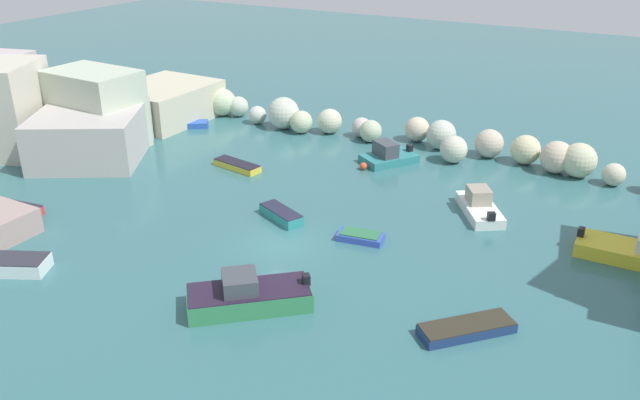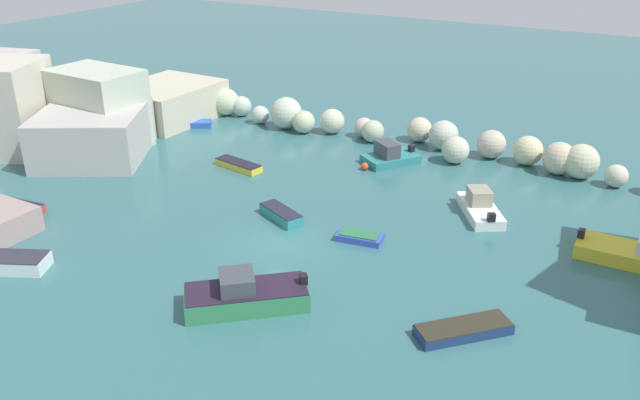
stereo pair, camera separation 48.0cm
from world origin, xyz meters
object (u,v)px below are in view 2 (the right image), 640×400
object	(u,v)px
moored_boat_9	(360,237)
moored_boat_0	(16,207)
moored_boat_5	(480,207)
moored_boat_8	(390,156)
moored_boat_7	(281,214)
moored_boat_3	(245,295)
moored_boat_4	(464,329)
channel_buoy	(365,166)
moored_boat_1	(635,254)
moored_boat_6	(239,165)
moored_boat_10	(187,124)

from	to	relation	value
moored_boat_9	moored_boat_0	bearing A→B (deg)	10.06
moored_boat_5	moored_boat_8	xyz separation A→B (m)	(-8.61, 5.45, 0.03)
moored_boat_5	moored_boat_7	bearing A→B (deg)	89.57
moored_boat_3	moored_boat_8	xyz separation A→B (m)	(-1.83, 21.22, -0.11)
moored_boat_4	channel_buoy	bearing A→B (deg)	-97.44
moored_boat_0	moored_boat_4	xyz separation A→B (m)	(28.95, 1.40, -0.03)
moored_boat_0	moored_boat_7	world-z (taller)	moored_boat_7
moored_boat_1	moored_boat_8	distance (m)	19.17
channel_buoy	moored_boat_8	bearing A→B (deg)	65.66
moored_boat_0	moored_boat_1	distance (m)	37.06
channel_buoy	moored_boat_7	distance (m)	10.01
channel_buoy	moored_boat_1	size ratio (longest dim) A/B	0.10
moored_boat_6	moored_boat_7	xyz separation A→B (m)	(7.36, -5.67, 0.08)
moored_boat_1	moored_boat_5	distance (m)	9.31
moored_boat_0	moored_boat_8	size ratio (longest dim) A/B	0.82
channel_buoy	moored_boat_7	xyz separation A→B (m)	(-0.92, -9.97, 0.05)
moored_boat_9	moored_boat_5	bearing A→B (deg)	-135.62
moored_boat_3	moored_boat_6	bearing A→B (deg)	-93.35
moored_boat_6	moored_boat_8	size ratio (longest dim) A/B	0.86
moored_boat_5	moored_boat_10	size ratio (longest dim) A/B	1.16
moored_boat_1	moored_boat_6	bearing A→B (deg)	178.56
moored_boat_0	moored_boat_1	xyz separation A→B (m)	(34.95, 12.34, 0.24)
moored_boat_3	moored_boat_1	bearing A→B (deg)	-179.16
moored_boat_5	moored_boat_9	xyz separation A→B (m)	(-5.03, -6.84, -0.30)
moored_boat_7	moored_boat_9	world-z (taller)	moored_boat_7
moored_boat_8	moored_boat_9	size ratio (longest dim) A/B	1.64
moored_boat_0	moored_boat_4	distance (m)	28.98
moored_boat_4	moored_boat_5	world-z (taller)	moored_boat_5
moored_boat_4	moored_boat_6	xyz separation A→B (m)	(-21.04, 11.63, -0.01)
moored_boat_3	moored_boat_7	bearing A→B (deg)	-107.90
moored_boat_0	moored_boat_7	distance (m)	16.96
moored_boat_5	moored_boat_8	bearing A→B (deg)	24.61
moored_boat_4	moored_boat_9	world-z (taller)	moored_boat_4
moored_boat_1	moored_boat_5	world-z (taller)	moored_boat_1
moored_boat_3	moored_boat_6	world-z (taller)	moored_boat_3
moored_boat_0	moored_boat_3	world-z (taller)	moored_boat_3
moored_boat_0	moored_boat_6	bearing A→B (deg)	-128.39
moored_boat_4	moored_boat_10	world-z (taller)	moored_boat_4
moored_boat_5	moored_boat_6	bearing A→B (deg)	60.39
moored_boat_5	moored_boat_7	size ratio (longest dim) A/B	1.43
moored_boat_3	moored_boat_9	world-z (taller)	moored_boat_3
channel_buoy	moored_boat_3	bearing A→B (deg)	-81.52
moored_boat_6	moored_boat_9	xyz separation A→B (m)	(12.87, -5.76, -0.03)
channel_buoy	moored_boat_8	size ratio (longest dim) A/B	0.12
moored_boat_3	moored_boat_8	distance (m)	21.30
moored_boat_8	channel_buoy	bearing A→B (deg)	9.40
moored_boat_4	moored_boat_3	bearing A→B (deg)	-29.00
moored_boat_6	moored_boat_8	world-z (taller)	moored_boat_8
moored_boat_6	moored_boat_7	bearing A→B (deg)	-27.80
moored_boat_4	moored_boat_9	distance (m)	10.06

